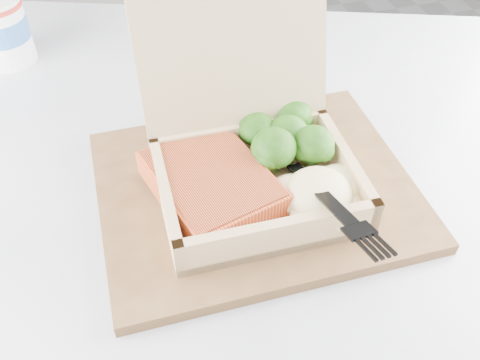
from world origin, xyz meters
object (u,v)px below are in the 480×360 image
object	(u,v)px
cafe_table	(213,309)
takeout_container	(250,146)
serving_tray	(255,189)
paper_cup	(1,28)

from	to	relation	value
cafe_table	takeout_container	xyz separation A→B (m)	(0.05, 0.02, 0.25)
cafe_table	takeout_container	bearing A→B (deg)	17.85
serving_tray	takeout_container	xyz separation A→B (m)	(-0.00, 0.01, 0.05)
cafe_table	serving_tray	world-z (taller)	serving_tray
cafe_table	paper_cup	bearing A→B (deg)	118.88
serving_tray	paper_cup	xyz separation A→B (m)	(-0.25, 0.35, 0.04)
serving_tray	takeout_container	distance (m)	0.05
cafe_table	takeout_container	world-z (taller)	takeout_container
cafe_table	takeout_container	distance (m)	0.26
serving_tray	takeout_container	bearing A→B (deg)	106.21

